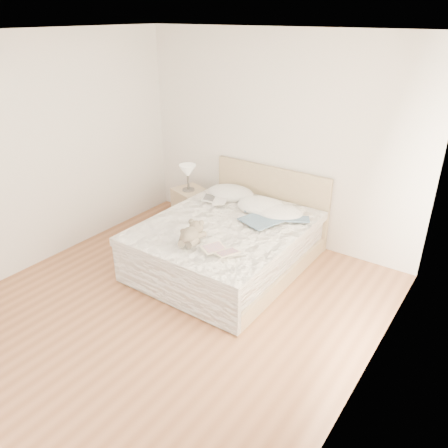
{
  "coord_description": "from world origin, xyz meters",
  "views": [
    {
      "loc": [
        2.65,
        -2.7,
        2.87
      ],
      "look_at": [
        0.02,
        1.05,
        0.62
      ],
      "focal_mm": 35.0,
      "sensor_mm": 36.0,
      "label": 1
    }
  ],
  "objects_px": {
    "teddy_bear": "(190,241)",
    "nightstand": "(191,208)",
    "table_lamp": "(188,172)",
    "photo_book": "(215,200)",
    "childrens_book": "(220,251)",
    "bed": "(229,242)"
  },
  "relations": [
    {
      "from": "teddy_bear",
      "to": "nightstand",
      "type": "bearing_deg",
      "value": 108.0
    },
    {
      "from": "nightstand",
      "to": "table_lamp",
      "type": "bearing_deg",
      "value": -99.12
    },
    {
      "from": "photo_book",
      "to": "teddy_bear",
      "type": "distance_m",
      "value": 1.19
    },
    {
      "from": "teddy_bear",
      "to": "childrens_book",
      "type": "bearing_deg",
      "value": -13.55
    },
    {
      "from": "bed",
      "to": "table_lamp",
      "type": "height_order",
      "value": "bed"
    },
    {
      "from": "nightstand",
      "to": "photo_book",
      "type": "xyz_separation_m",
      "value": [
        0.61,
        -0.24,
        0.35
      ]
    },
    {
      "from": "teddy_bear",
      "to": "table_lamp",
      "type": "bearing_deg",
      "value": 108.88
    },
    {
      "from": "bed",
      "to": "teddy_bear",
      "type": "relative_size",
      "value": 5.85
    },
    {
      "from": "photo_book",
      "to": "teddy_bear",
      "type": "relative_size",
      "value": 0.98
    },
    {
      "from": "nightstand",
      "to": "photo_book",
      "type": "height_order",
      "value": "photo_book"
    },
    {
      "from": "childrens_book",
      "to": "teddy_bear",
      "type": "distance_m",
      "value": 0.37
    },
    {
      "from": "table_lamp",
      "to": "photo_book",
      "type": "distance_m",
      "value": 0.68
    },
    {
      "from": "nightstand",
      "to": "teddy_bear",
      "type": "relative_size",
      "value": 1.53
    },
    {
      "from": "photo_book",
      "to": "teddy_bear",
      "type": "height_order",
      "value": "teddy_bear"
    },
    {
      "from": "childrens_book",
      "to": "teddy_bear",
      "type": "relative_size",
      "value": 0.97
    },
    {
      "from": "bed",
      "to": "photo_book",
      "type": "distance_m",
      "value": 0.68
    },
    {
      "from": "bed",
      "to": "nightstand",
      "type": "bearing_deg",
      "value": 151.31
    },
    {
      "from": "table_lamp",
      "to": "teddy_bear",
      "type": "relative_size",
      "value": 1.03
    },
    {
      "from": "bed",
      "to": "childrens_book",
      "type": "height_order",
      "value": "bed"
    },
    {
      "from": "nightstand",
      "to": "teddy_bear",
      "type": "xyz_separation_m",
      "value": [
        1.08,
        -1.34,
        0.37
      ]
    },
    {
      "from": "table_lamp",
      "to": "teddy_bear",
      "type": "bearing_deg",
      "value": -50.26
    },
    {
      "from": "bed",
      "to": "photo_book",
      "type": "height_order",
      "value": "bed"
    }
  ]
}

